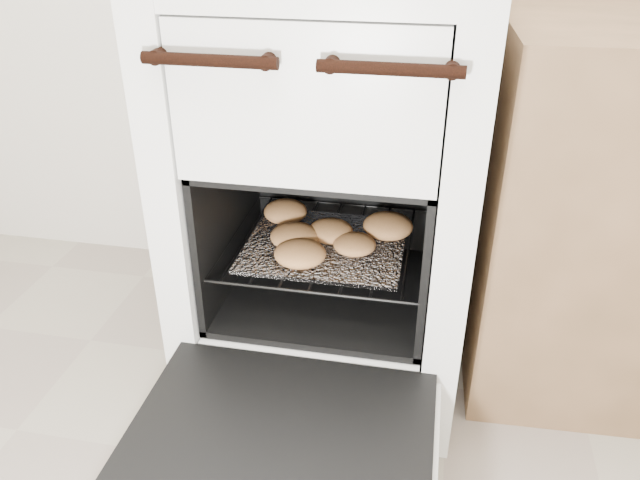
{
  "coord_description": "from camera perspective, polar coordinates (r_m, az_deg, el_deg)",
  "views": [
    {
      "loc": [
        0.25,
        -0.22,
        1.12
      ],
      "look_at": [
        0.01,
        0.98,
        0.44
      ],
      "focal_mm": 35.0,
      "sensor_mm": 36.0,
      "label": 1
    }
  ],
  "objects": [
    {
      "name": "stove",
      "position": [
        1.52,
        1.16,
        4.67
      ],
      "size": [
        0.65,
        0.73,
        1.0
      ],
      "color": "silver",
      "rests_on": "ground"
    },
    {
      "name": "oven_door",
      "position": [
        1.23,
        -3.68,
        -17.83
      ],
      "size": [
        0.59,
        0.46,
        0.04
      ],
      "color": "black",
      "rests_on": "stove"
    },
    {
      "name": "oven_rack",
      "position": [
        1.5,
        0.64,
        -0.25
      ],
      "size": [
        0.48,
        0.46,
        0.01
      ],
      "color": "black",
      "rests_on": "stove"
    },
    {
      "name": "foil_sheet",
      "position": [
        1.48,
        0.49,
        -0.43
      ],
      "size": [
        0.37,
        0.33,
        0.01
      ],
      "primitive_type": "cube",
      "color": "white",
      "rests_on": "oven_rack"
    },
    {
      "name": "baked_rolls",
      "position": [
        1.47,
        0.56,
        0.71
      ],
      "size": [
        0.4,
        0.34,
        0.05
      ],
      "color": "#BF854C",
      "rests_on": "foil_sheet"
    }
  ]
}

